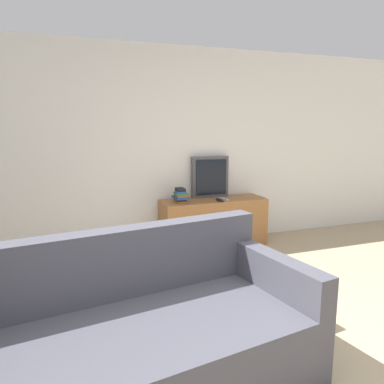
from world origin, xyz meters
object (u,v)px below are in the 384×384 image
tv_stand (213,223)px  television (210,177)px  remote_secondary (220,200)px  book_stack (181,196)px  couch (137,345)px  remote_on_stand (224,199)px

tv_stand → television: bearing=83.1°
television → remote_secondary: bearing=-89.1°
remote_secondary → book_stack: bearing=168.7°
television → couch: size_ratio=0.24×
book_stack → remote_secondary: 0.51m
television → book_stack: (-0.49, -0.21, -0.19)m
book_stack → tv_stand: bearing=4.1°
tv_stand → book_stack: (-0.47, -0.03, 0.40)m
tv_stand → couch: (-1.54, -2.42, -0.01)m
tv_stand → remote_secondary: bearing=-78.6°
book_stack → remote_on_stand: bearing=-4.4°
couch → book_stack: couch is taller
couch → television: bearing=50.5°
book_stack → remote_on_stand: (0.58, -0.05, -0.07)m
remote_on_stand → book_stack: bearing=175.6°
television → remote_secondary: television is taller
television → remote_secondary: size_ratio=3.94×
couch → tv_stand: bearing=49.0°
television → couch: television is taller
couch → book_stack: 2.65m
remote_secondary → tv_stand: bearing=101.4°
couch → remote_on_stand: (1.65, 2.35, 0.34)m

